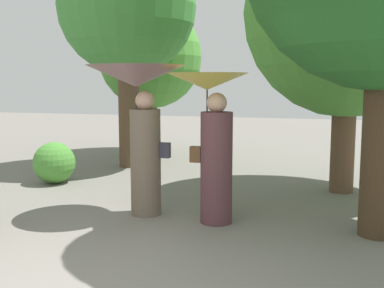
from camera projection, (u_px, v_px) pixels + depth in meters
person_left at (139, 105)px, 6.20m from camera, size 1.29×1.29×1.99m
person_right at (212, 126)px, 5.85m from camera, size 1.01×1.01×1.88m
tree_mid_left at (150, 48)px, 11.51m from camera, size 2.52×2.52×4.03m
bush_path_left at (54, 163)px, 8.27m from camera, size 0.73×0.73×0.73m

